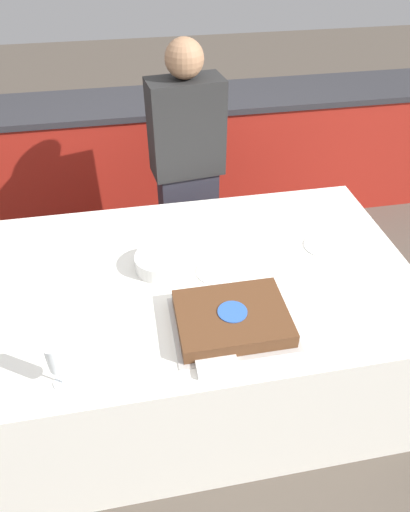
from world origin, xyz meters
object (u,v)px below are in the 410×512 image
object	(u,v)px
wine_glass	(55,359)
person_cutting_cake	(188,176)
cake	(232,318)
plate_stack	(159,262)

from	to	relation	value
wine_glass	person_cutting_cake	bearing A→B (deg)	63.65
cake	plate_stack	bearing A→B (deg)	122.46
cake	person_cutting_cake	distance (m)	1.12
plate_stack	wine_glass	world-z (taller)	wine_glass
plate_stack	wine_glass	bearing A→B (deg)	-125.98
cake	person_cutting_cake	xyz separation A→B (m)	(0.00, 1.12, -0.00)
cake	person_cutting_cake	size ratio (longest dim) A/B	0.31
plate_stack	person_cutting_cake	world-z (taller)	person_cutting_cake
cake	person_cutting_cake	world-z (taller)	person_cutting_cake
wine_glass	person_cutting_cake	size ratio (longest dim) A/B	0.13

